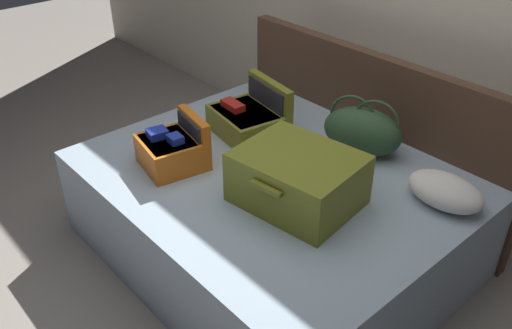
{
  "coord_description": "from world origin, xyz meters",
  "views": [
    {
      "loc": [
        1.77,
        -1.29,
        2.15
      ],
      "look_at": [
        0.0,
        0.28,
        0.65
      ],
      "focal_mm": 38.03,
      "sensor_mm": 36.0,
      "label": 1
    }
  ],
  "objects_px": {
    "hard_case_large": "(298,178)",
    "hard_case_small": "(173,149)",
    "duffel_bag": "(362,131)",
    "pillow_near_headboard": "(445,191)",
    "hard_case_medium": "(249,118)",
    "bed": "(272,213)"
  },
  "relations": [
    {
      "from": "duffel_bag",
      "to": "bed",
      "type": "bearing_deg",
      "value": -109.19
    },
    {
      "from": "duffel_bag",
      "to": "hard_case_large",
      "type": "bearing_deg",
      "value": -81.5
    },
    {
      "from": "pillow_near_headboard",
      "to": "bed",
      "type": "bearing_deg",
      "value": -150.31
    },
    {
      "from": "hard_case_large",
      "to": "duffel_bag",
      "type": "distance_m",
      "value": 0.61
    },
    {
      "from": "bed",
      "to": "hard_case_medium",
      "type": "xyz_separation_m",
      "value": [
        -0.42,
        0.2,
        0.38
      ]
    },
    {
      "from": "hard_case_medium",
      "to": "pillow_near_headboard",
      "type": "height_order",
      "value": "hard_case_medium"
    },
    {
      "from": "hard_case_medium",
      "to": "hard_case_small",
      "type": "relative_size",
      "value": 1.27
    },
    {
      "from": "hard_case_small",
      "to": "pillow_near_headboard",
      "type": "xyz_separation_m",
      "value": [
        1.18,
        0.79,
        -0.03
      ]
    },
    {
      "from": "pillow_near_headboard",
      "to": "hard_case_small",
      "type": "bearing_deg",
      "value": -146.19
    },
    {
      "from": "hard_case_medium",
      "to": "pillow_near_headboard",
      "type": "xyz_separation_m",
      "value": [
        1.18,
        0.24,
        -0.02
      ]
    },
    {
      "from": "hard_case_large",
      "to": "hard_case_small",
      "type": "distance_m",
      "value": 0.73
    },
    {
      "from": "hard_case_large",
      "to": "duffel_bag",
      "type": "relative_size",
      "value": 1.23
    },
    {
      "from": "bed",
      "to": "duffel_bag",
      "type": "height_order",
      "value": "duffel_bag"
    },
    {
      "from": "hard_case_medium",
      "to": "duffel_bag",
      "type": "distance_m",
      "value": 0.68
    },
    {
      "from": "bed",
      "to": "pillow_near_headboard",
      "type": "xyz_separation_m",
      "value": [
        0.77,
        0.44,
        0.35
      ]
    },
    {
      "from": "hard_case_medium",
      "to": "hard_case_small",
      "type": "xyz_separation_m",
      "value": [
        0.0,
        -0.55,
        0.0
      ]
    },
    {
      "from": "hard_case_medium",
      "to": "duffel_bag",
      "type": "xyz_separation_m",
      "value": [
        0.6,
        0.32,
        0.04
      ]
    },
    {
      "from": "bed",
      "to": "pillow_near_headboard",
      "type": "height_order",
      "value": "pillow_near_headboard"
    },
    {
      "from": "hard_case_large",
      "to": "pillow_near_headboard",
      "type": "distance_m",
      "value": 0.72
    },
    {
      "from": "hard_case_large",
      "to": "hard_case_medium",
      "type": "height_order",
      "value": "hard_case_medium"
    },
    {
      "from": "hard_case_large",
      "to": "hard_case_small",
      "type": "xyz_separation_m",
      "value": [
        -0.68,
        -0.26,
        -0.03
      ]
    },
    {
      "from": "bed",
      "to": "hard_case_large",
      "type": "distance_m",
      "value": 0.5
    }
  ]
}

